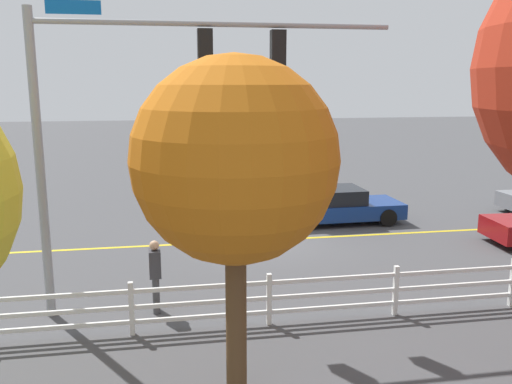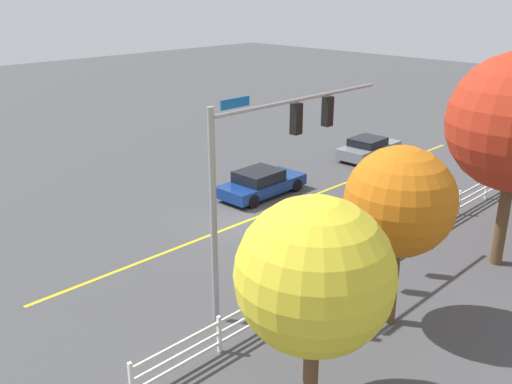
% 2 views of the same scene
% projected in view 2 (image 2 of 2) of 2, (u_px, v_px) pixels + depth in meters
% --- Properties ---
extents(ground_plane, '(120.00, 120.00, 0.00)m').
position_uv_depth(ground_plane, '(246.00, 221.00, 24.87)').
color(ground_plane, '#444447').
extents(lane_center_stripe, '(28.00, 0.16, 0.01)m').
position_uv_depth(lane_center_stripe, '(305.00, 198.00, 27.53)').
color(lane_center_stripe, gold).
rests_on(lane_center_stripe, ground_plane).
extents(signal_assembly, '(7.81, 0.38, 6.79)m').
position_uv_depth(signal_assembly, '(267.00, 156.00, 17.42)').
color(signal_assembly, gray).
rests_on(signal_assembly, ground_plane).
extents(car_0, '(4.40, 2.08, 1.29)m').
position_uv_depth(car_0, '(369.00, 148.00, 33.79)').
color(car_0, slate).
rests_on(car_0, ground_plane).
extents(car_1, '(4.68, 2.11, 1.32)m').
position_uv_depth(car_1, '(261.00, 183.00, 27.78)').
color(car_1, navy).
rests_on(car_1, ground_plane).
extents(car_2, '(4.10, 1.98, 1.35)m').
position_uv_depth(car_2, '(394.00, 173.00, 29.26)').
color(car_2, maroon).
rests_on(car_2, ground_plane).
extents(pedestrian, '(0.27, 0.41, 1.69)m').
position_uv_depth(pedestrian, '(274.00, 270.00, 18.63)').
color(pedestrian, '#3F3F42').
rests_on(pedestrian, ground_plane).
extents(white_rail_fence, '(26.10, 0.10, 1.15)m').
position_uv_depth(white_rail_fence, '(409.00, 230.00, 22.52)').
color(white_rail_fence, white).
rests_on(white_rail_fence, ground_plane).
extents(tree_2, '(3.22, 3.22, 5.58)m').
position_uv_depth(tree_2, '(400.00, 202.00, 16.09)').
color(tree_2, brown).
rests_on(tree_2, ground_plane).
extents(tree_4, '(3.63, 3.63, 5.53)m').
position_uv_depth(tree_4, '(314.00, 276.00, 12.49)').
color(tree_4, brown).
rests_on(tree_4, ground_plane).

